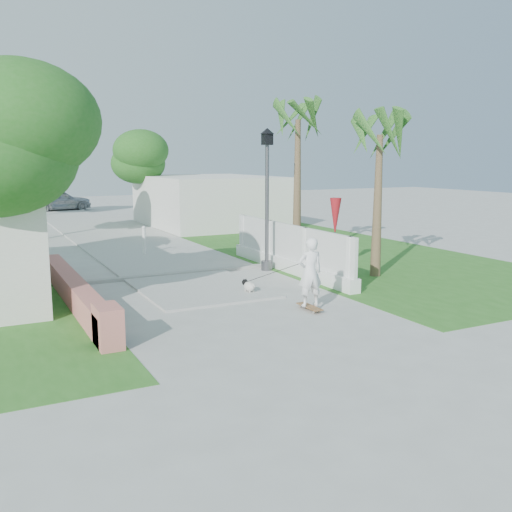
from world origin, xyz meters
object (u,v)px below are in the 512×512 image
patio_umbrella (335,218)px  parked_car (57,200)px  street_lamp (267,194)px  bollard (144,240)px  skateboarder (286,273)px  dog (249,286)px

patio_umbrella → parked_car: patio_umbrella is taller
street_lamp → parked_car: (-2.92, 24.75, -1.67)m
bollard → skateboarder: size_ratio=0.39×
patio_umbrella → dog: bearing=-157.2°
street_lamp → patio_umbrella: (1.90, -1.00, -0.74)m
dog → patio_umbrella: bearing=11.9°
skateboarder → parked_car: skateboarder is taller
street_lamp → bollard: (-2.70, 4.50, -1.84)m
patio_umbrella → dog: patio_umbrella is taller
skateboarder → bollard: bearing=-74.7°
street_lamp → dog: size_ratio=8.12×
bollard → dog: 7.16m
bollard → patio_umbrella: patio_umbrella is taller
patio_umbrella → skateboarder: bearing=-139.0°
dog → parked_car: size_ratio=0.12×
patio_umbrella → dog: size_ratio=4.21×
skateboarder → dog: skateboarder is taller
bollard → patio_umbrella: 7.25m
skateboarder → parked_car: 28.85m
street_lamp → patio_umbrella: 2.27m
street_lamp → patio_umbrella: bearing=-27.8°
dog → parked_car: (-0.99, 27.36, 0.55)m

